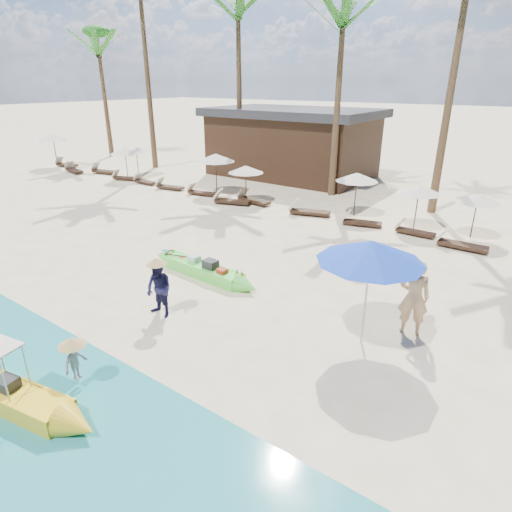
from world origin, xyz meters
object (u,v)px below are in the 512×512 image
Objects in this scene: tourist at (414,297)px; blue_umbrella at (371,251)px; yellow_canoe at (3,392)px; green_canoe at (202,269)px.

tourist is 0.76× the size of blue_umbrella.
yellow_canoe is at bearing 32.00° from tourist.
green_canoe is at bearing -15.15° from tourist.
green_canoe is 2.53× the size of tourist.
blue_umbrella is (-0.81, -1.10, 1.38)m from tourist.
green_canoe is 1.92× the size of blue_umbrella.
yellow_canoe reaches higher than green_canoe.
tourist is (5.72, 7.24, 0.78)m from yellow_canoe.
green_canoe is 6.19m from blue_umbrella.
tourist is at bearing 7.29° from green_canoe.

